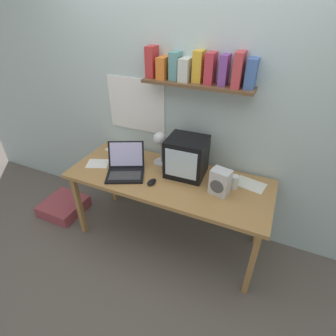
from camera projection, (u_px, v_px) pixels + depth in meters
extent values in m
plane|color=#645A53|center=(168.00, 236.00, 2.70)|extent=(12.00, 12.00, 0.00)
cube|color=silver|center=(187.00, 101.00, 2.30)|extent=(5.60, 0.06, 2.60)
cube|color=white|center=(136.00, 105.00, 2.49)|extent=(0.59, 0.01, 0.50)
cube|color=brown|center=(197.00, 85.00, 2.06)|extent=(0.90, 0.18, 0.02)
cube|color=#BE3133|center=(152.00, 62.00, 2.15)|extent=(0.07, 0.12, 0.24)
cube|color=orange|center=(163.00, 68.00, 2.12)|extent=(0.07, 0.14, 0.17)
cube|color=#5C989C|center=(175.00, 66.00, 2.09)|extent=(0.07, 0.12, 0.21)
cube|color=silver|center=(186.00, 70.00, 2.06)|extent=(0.08, 0.14, 0.17)
cube|color=gold|center=(199.00, 66.00, 2.02)|extent=(0.07, 0.11, 0.23)
cube|color=#BF3240|center=(211.00, 68.00, 1.98)|extent=(0.07, 0.12, 0.23)
cube|color=#7A4199|center=(224.00, 70.00, 1.95)|extent=(0.06, 0.12, 0.22)
cube|color=#C33D44|center=(239.00, 70.00, 1.89)|extent=(0.06, 0.15, 0.25)
cube|color=#4368B1|center=(251.00, 73.00, 1.88)|extent=(0.07, 0.12, 0.21)
cube|color=#AE7E47|center=(168.00, 179.00, 2.30)|extent=(1.78, 0.70, 0.03)
cube|color=#AE7E47|center=(79.00, 205.00, 2.57)|extent=(0.04, 0.05, 0.70)
cube|color=#AE7E47|center=(252.00, 264.00, 2.00)|extent=(0.04, 0.05, 0.70)
cube|color=#AE7E47|center=(112.00, 175.00, 3.01)|extent=(0.04, 0.05, 0.70)
cube|color=#AE7E47|center=(262.00, 216.00, 2.44)|extent=(0.04, 0.05, 0.70)
cube|color=black|center=(187.00, 157.00, 2.25)|extent=(0.34, 0.31, 0.34)
cube|color=silver|center=(181.00, 165.00, 2.13)|extent=(0.27, 0.02, 0.25)
cube|color=black|center=(125.00, 175.00, 2.31)|extent=(0.39, 0.35, 0.02)
cube|color=#38383A|center=(125.00, 175.00, 2.29)|extent=(0.30, 0.24, 0.00)
cube|color=black|center=(126.00, 154.00, 2.38)|extent=(0.33, 0.22, 0.22)
cube|color=#BFBAEF|center=(126.00, 154.00, 2.38)|extent=(0.30, 0.20, 0.20)
cylinder|color=silver|center=(161.00, 162.00, 2.49)|extent=(0.14, 0.14, 0.01)
cylinder|color=silver|center=(161.00, 149.00, 2.42)|extent=(0.02, 0.02, 0.28)
sphere|color=silver|center=(160.00, 138.00, 2.28)|extent=(0.11, 0.11, 0.11)
cylinder|color=white|center=(234.00, 182.00, 2.14)|extent=(0.07, 0.07, 0.12)
cylinder|color=yellow|center=(234.00, 183.00, 2.15)|extent=(0.06, 0.06, 0.08)
cube|color=silver|center=(220.00, 182.00, 2.05)|extent=(0.17, 0.14, 0.22)
cylinder|color=#4C4C51|center=(217.00, 187.00, 2.02)|extent=(0.11, 0.03, 0.11)
ellipsoid|color=black|center=(152.00, 182.00, 2.21)|extent=(0.07, 0.11, 0.03)
cube|color=silver|center=(250.00, 184.00, 2.21)|extent=(0.27, 0.21, 0.00)
cube|color=white|center=(119.00, 151.00, 2.69)|extent=(0.30, 0.23, 0.00)
cube|color=white|center=(98.00, 164.00, 2.48)|extent=(0.25, 0.22, 0.00)
cube|color=#A5444E|center=(64.00, 206.00, 2.99)|extent=(0.43, 0.43, 0.13)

